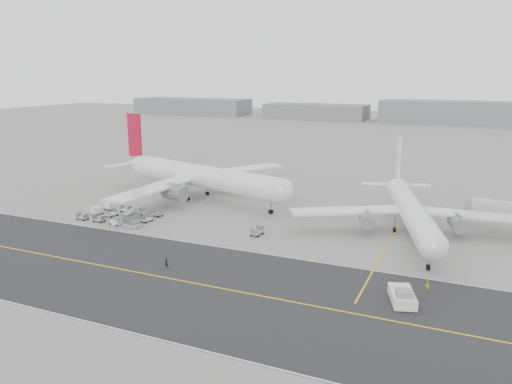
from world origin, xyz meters
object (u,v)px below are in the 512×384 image
at_px(airliner_a, 198,176).
at_px(ground_crew_b, 427,285).
at_px(airliner_b, 411,210).
at_px(jet_bridge, 509,211).
at_px(ground_crew_a, 166,263).
at_px(pushback_tug, 402,296).

bearing_deg(airliner_a, ground_crew_b, -105.30).
bearing_deg(airliner_b, airliner_a, 155.30).
relative_size(jet_bridge, ground_crew_a, 9.17).
height_order(airliner_a, ground_crew_a, airliner_a).
bearing_deg(pushback_tug, airliner_b, 77.85).
relative_size(airliner_b, ground_crew_a, 26.46).
bearing_deg(airliner_b, ground_crew_a, -150.06).
bearing_deg(jet_bridge, ground_crew_a, -136.75).
height_order(ground_crew_a, ground_crew_b, ground_crew_a).
relative_size(jet_bridge, ground_crew_b, 9.33).
bearing_deg(ground_crew_b, airliner_a, -49.34).
relative_size(airliner_b, jet_bridge, 2.89).
xyz_separation_m(pushback_tug, ground_crew_a, (-36.71, -2.39, -0.09)).
bearing_deg(airliner_a, ground_crew_a, -140.55).
height_order(jet_bridge, ground_crew_b, jet_bridge).
bearing_deg(airliner_a, jet_bridge, -73.48).
bearing_deg(airliner_b, pushback_tug, -100.42).
xyz_separation_m(airliner_a, airliner_b, (52.40, -8.09, -0.98)).
height_order(airliner_a, airliner_b, airliner_a).
bearing_deg(jet_bridge, ground_crew_b, -105.36).
relative_size(airliner_b, ground_crew_b, 26.91).
bearing_deg(jet_bridge, pushback_tug, -106.61).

